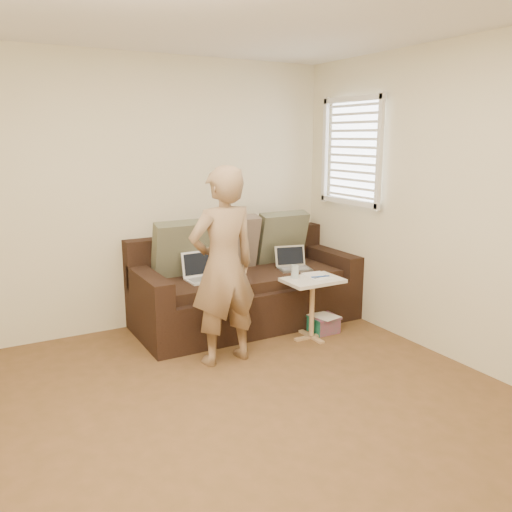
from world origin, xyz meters
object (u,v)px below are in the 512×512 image
sofa (246,282)px  drinking_glass (295,272)px  laptop_white (206,280)px  striped_box (323,323)px  person (223,267)px  side_table (312,308)px  laptop_silver (295,270)px

sofa → drinking_glass: (0.21, -0.55, 0.21)m
laptop_white → striped_box: 1.20m
person → side_table: size_ratio=2.85×
laptop_silver → striped_box: 0.63m
person → laptop_silver: bearing=-154.5°
laptop_silver → drinking_glass: 0.53m
laptop_silver → person: 1.28m
laptop_silver → laptop_white: (-0.95, 0.07, 0.00)m
sofa → drinking_glass: sofa is taller
person → drinking_glass: 0.85m
striped_box → person: bearing=-172.4°
sofa → striped_box: bearing=-47.4°
laptop_silver → person: (-1.09, -0.61, 0.30)m
side_table → person: bearing=-175.6°
sofa → drinking_glass: size_ratio=18.33×
sofa → person: bearing=-129.6°
laptop_white → side_table: size_ratio=0.64×
laptop_silver → person: size_ratio=0.20×
drinking_glass → side_table: bearing=-38.2°
laptop_white → drinking_glass: size_ratio=3.04×
sofa → person: person is taller
side_table → drinking_glass: 0.38m
laptop_silver → drinking_glass: size_ratio=2.67×
laptop_silver → laptop_white: bearing=-170.5°
sofa → side_table: bearing=-62.5°
person → side_table: person is taller
person → drinking_glass: bearing=-171.4°
side_table → striped_box: side_table is taller
sofa → laptop_silver: size_ratio=6.88×
side_table → laptop_silver: bearing=73.8°
sofa → laptop_silver: sofa is taller
laptop_white → person: bearing=-103.8°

